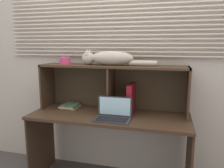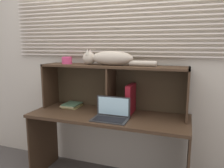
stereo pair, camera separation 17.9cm
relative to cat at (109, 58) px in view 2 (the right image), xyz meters
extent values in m
cube|color=beige|center=(0.03, 0.21, -0.10)|extent=(4.40, 0.04, 2.50)
cube|color=beige|center=(0.03, 0.16, 0.02)|extent=(2.60, 0.02, 0.01)
cube|color=beige|center=(0.03, 0.16, 0.07)|extent=(2.60, 0.02, 0.01)
cube|color=beige|center=(0.03, 0.16, 0.11)|extent=(2.60, 0.02, 0.01)
cube|color=beige|center=(0.03, 0.16, 0.16)|extent=(2.60, 0.02, 0.01)
cube|color=beige|center=(0.03, 0.16, 0.20)|extent=(2.60, 0.02, 0.01)
cube|color=beige|center=(0.03, 0.16, 0.24)|extent=(2.60, 0.02, 0.01)
cube|color=beige|center=(0.03, 0.16, 0.29)|extent=(2.60, 0.02, 0.01)
cube|color=beige|center=(0.03, 0.16, 0.33)|extent=(2.60, 0.02, 0.01)
cube|color=beige|center=(0.03, 0.16, 0.38)|extent=(2.60, 0.02, 0.01)
cube|color=beige|center=(0.03, 0.16, 0.42)|extent=(2.60, 0.02, 0.01)
cube|color=beige|center=(0.03, 0.16, 0.47)|extent=(2.60, 0.02, 0.01)
cube|color=beige|center=(0.03, 0.16, 0.51)|extent=(2.60, 0.02, 0.01)
cube|color=beige|center=(0.03, 0.16, 0.56)|extent=(2.60, 0.02, 0.01)
cube|color=beige|center=(0.03, 0.16, 0.60)|extent=(2.60, 0.02, 0.01)
cube|color=#3E2A1A|center=(0.03, -0.13, -0.59)|extent=(1.64, 0.60, 0.03)
cube|color=#3E2A1A|center=(-0.78, -0.13, -0.98)|extent=(0.02, 0.54, 0.75)
cube|color=#3E2A1A|center=(0.84, -0.13, -0.98)|extent=(0.02, 0.54, 0.75)
cube|color=#3E2A1A|center=(0.03, 0.00, -0.08)|extent=(1.57, 0.31, 0.02)
cube|color=#3E2A1A|center=(-0.74, 0.00, -0.32)|extent=(0.02, 0.31, 0.50)
cube|color=#3E2A1A|center=(0.81, 0.00, -0.32)|extent=(0.02, 0.31, 0.50)
cube|color=#3E2A1A|center=(0.02, 0.00, -0.34)|extent=(0.02, 0.30, 0.48)
cube|color=#3F311E|center=(0.03, 0.15, -0.32)|extent=(1.57, 0.01, 0.50)
ellipsoid|color=#B6A891|center=(0.04, 0.00, 0.00)|extent=(0.46, 0.16, 0.15)
sphere|color=#B6A891|center=(-0.23, 0.00, 0.00)|extent=(0.14, 0.14, 0.14)
cone|color=#B2A891|center=(-0.23, -0.03, 0.06)|extent=(0.06, 0.06, 0.06)
cone|color=#B7A394|center=(-0.23, 0.03, 0.06)|extent=(0.06, 0.06, 0.06)
cylinder|color=#B6A891|center=(0.36, 0.00, -0.05)|extent=(0.27, 0.06, 0.06)
cube|color=#2B2B2B|center=(0.11, -0.28, -0.57)|extent=(0.35, 0.21, 0.01)
cube|color=#2B2B2B|center=(0.11, -0.18, -0.46)|extent=(0.35, 0.01, 0.20)
cube|color=#B2E0EA|center=(0.11, -0.19, -0.46)|extent=(0.31, 0.00, 0.18)
cube|color=black|center=(0.11, -0.30, -0.56)|extent=(0.30, 0.15, 0.00)
cube|color=maroon|center=(0.24, 0.00, -0.42)|extent=(0.05, 0.26, 0.31)
cube|color=tan|center=(-0.46, 0.01, -0.57)|extent=(0.17, 0.21, 0.02)
cube|color=tan|center=(-0.47, -0.01, -0.55)|extent=(0.17, 0.21, 0.01)
cube|color=#426244|center=(-0.46, 0.00, -0.54)|extent=(0.17, 0.21, 0.01)
cylinder|color=#D13F6D|center=(-0.51, 0.00, -0.03)|extent=(0.11, 0.11, 0.08)
camera|label=1|loc=(0.63, -2.24, 0.14)|focal=35.39mm
camera|label=2|loc=(0.80, -2.19, 0.14)|focal=35.39mm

